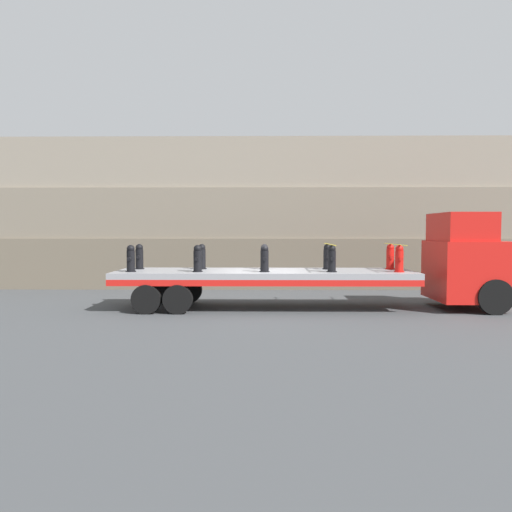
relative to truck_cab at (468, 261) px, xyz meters
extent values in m
plane|color=#3F4244|center=(-6.83, 0.00, -1.59)|extent=(120.00, 120.00, 0.00)
cube|color=#665B4C|center=(-6.83, 6.64, -0.46)|extent=(60.00, 3.00, 2.26)
cube|color=#756B5B|center=(-6.83, 6.79, 1.80)|extent=(60.00, 3.00, 2.26)
cube|color=gray|center=(-6.83, 6.94, 4.06)|extent=(60.00, 3.00, 2.26)
cube|color=red|center=(-0.05, 0.00, -0.30)|extent=(2.25, 2.54, 1.97)
cube|color=red|center=(-0.27, 0.00, 1.15)|extent=(1.57, 2.33, 0.93)
cube|color=black|center=(0.57, 0.00, 0.09)|extent=(0.90, 2.23, 1.10)
cylinder|color=black|center=(0.34, -1.20, -1.04)|extent=(1.11, 0.28, 1.11)
cylinder|color=black|center=(0.34, 1.20, -1.04)|extent=(1.11, 0.28, 1.11)
cube|color=gray|center=(-6.83, 0.00, -0.41)|extent=(9.93, 2.59, 0.19)
cube|color=red|center=(-6.83, -1.26, -0.61)|extent=(9.93, 0.08, 0.20)
cube|color=red|center=(-6.83, 1.26, -0.61)|extent=(9.93, 0.08, 0.20)
cylinder|color=black|center=(-9.56, -1.19, -1.13)|extent=(0.93, 0.30, 0.93)
cylinder|color=black|center=(-9.56, 1.19, -1.13)|extent=(0.93, 0.30, 0.93)
cylinder|color=black|center=(-10.56, -1.19, -1.13)|extent=(0.93, 0.30, 0.93)
cylinder|color=black|center=(-10.56, 1.19, -1.13)|extent=(0.93, 0.30, 0.93)
cylinder|color=black|center=(-11.20, -0.57, -0.30)|extent=(0.33, 0.33, 0.03)
cylinder|color=black|center=(-11.20, -0.57, 0.03)|extent=(0.27, 0.27, 0.70)
sphere|color=black|center=(-11.20, -0.57, 0.44)|extent=(0.25, 0.25, 0.25)
cylinder|color=black|center=(-11.20, -0.77, 0.11)|extent=(0.12, 0.13, 0.12)
cylinder|color=black|center=(-11.20, -0.37, 0.11)|extent=(0.12, 0.13, 0.12)
cylinder|color=black|center=(-11.20, 0.57, -0.30)|extent=(0.33, 0.33, 0.03)
cylinder|color=black|center=(-11.20, 0.57, 0.03)|extent=(0.27, 0.27, 0.70)
sphere|color=black|center=(-11.20, 0.57, 0.44)|extent=(0.25, 0.25, 0.25)
cylinder|color=black|center=(-11.20, 0.37, 0.11)|extent=(0.12, 0.13, 0.12)
cylinder|color=black|center=(-11.20, 0.77, 0.11)|extent=(0.12, 0.13, 0.12)
cylinder|color=black|center=(-9.02, -0.57, -0.30)|extent=(0.33, 0.33, 0.03)
cylinder|color=black|center=(-9.02, -0.57, 0.03)|extent=(0.27, 0.27, 0.70)
sphere|color=black|center=(-9.02, -0.57, 0.44)|extent=(0.25, 0.25, 0.25)
cylinder|color=black|center=(-9.02, -0.77, 0.11)|extent=(0.12, 0.13, 0.12)
cylinder|color=black|center=(-9.02, -0.37, 0.11)|extent=(0.12, 0.13, 0.12)
cylinder|color=black|center=(-9.02, 0.57, -0.30)|extent=(0.33, 0.33, 0.03)
cylinder|color=black|center=(-9.02, 0.57, 0.03)|extent=(0.27, 0.27, 0.70)
sphere|color=black|center=(-9.02, 0.57, 0.44)|extent=(0.25, 0.25, 0.25)
cylinder|color=black|center=(-9.02, 0.37, 0.11)|extent=(0.12, 0.13, 0.12)
cylinder|color=black|center=(-9.02, 0.77, 0.11)|extent=(0.12, 0.13, 0.12)
cylinder|color=black|center=(-6.83, -0.57, -0.30)|extent=(0.33, 0.33, 0.03)
cylinder|color=black|center=(-6.83, -0.57, 0.03)|extent=(0.27, 0.27, 0.70)
sphere|color=black|center=(-6.83, -0.57, 0.44)|extent=(0.25, 0.25, 0.25)
cylinder|color=black|center=(-6.83, -0.77, 0.11)|extent=(0.12, 0.13, 0.12)
cylinder|color=black|center=(-6.83, -0.37, 0.11)|extent=(0.12, 0.13, 0.12)
cylinder|color=black|center=(-6.83, 0.57, -0.30)|extent=(0.33, 0.33, 0.03)
cylinder|color=black|center=(-6.83, 0.57, 0.03)|extent=(0.27, 0.27, 0.70)
sphere|color=black|center=(-6.83, 0.57, 0.44)|extent=(0.25, 0.25, 0.25)
cylinder|color=black|center=(-6.83, 0.37, 0.11)|extent=(0.12, 0.13, 0.12)
cylinder|color=black|center=(-6.83, 0.77, 0.11)|extent=(0.12, 0.13, 0.12)
cylinder|color=black|center=(-4.65, -0.57, -0.30)|extent=(0.33, 0.33, 0.03)
cylinder|color=black|center=(-4.65, -0.57, 0.03)|extent=(0.27, 0.27, 0.70)
sphere|color=black|center=(-4.65, -0.57, 0.44)|extent=(0.25, 0.25, 0.25)
cylinder|color=black|center=(-4.65, -0.77, 0.11)|extent=(0.12, 0.13, 0.12)
cylinder|color=black|center=(-4.65, -0.37, 0.11)|extent=(0.12, 0.13, 0.12)
cylinder|color=black|center=(-4.65, 0.57, -0.30)|extent=(0.33, 0.33, 0.03)
cylinder|color=black|center=(-4.65, 0.57, 0.03)|extent=(0.27, 0.27, 0.70)
sphere|color=black|center=(-4.65, 0.57, 0.44)|extent=(0.25, 0.25, 0.25)
cylinder|color=black|center=(-4.65, 0.37, 0.11)|extent=(0.12, 0.13, 0.12)
cylinder|color=black|center=(-4.65, 0.77, 0.11)|extent=(0.12, 0.13, 0.12)
cylinder|color=red|center=(-2.47, -0.57, -0.30)|extent=(0.33, 0.33, 0.03)
cylinder|color=red|center=(-2.47, -0.57, 0.03)|extent=(0.27, 0.27, 0.70)
sphere|color=red|center=(-2.47, -0.57, 0.44)|extent=(0.25, 0.25, 0.25)
cylinder|color=red|center=(-2.47, -0.77, 0.11)|extent=(0.12, 0.13, 0.12)
cylinder|color=red|center=(-2.47, -0.37, 0.11)|extent=(0.12, 0.13, 0.12)
cylinder|color=red|center=(-2.47, 0.57, -0.30)|extent=(0.33, 0.33, 0.03)
cylinder|color=red|center=(-2.47, 0.57, 0.03)|extent=(0.27, 0.27, 0.70)
sphere|color=red|center=(-2.47, 0.57, 0.44)|extent=(0.25, 0.25, 0.25)
cylinder|color=red|center=(-2.47, 0.37, 0.11)|extent=(0.12, 0.13, 0.12)
cylinder|color=red|center=(-2.47, 0.77, 0.11)|extent=(0.12, 0.13, 0.12)
cube|color=yellow|center=(-4.65, 0.00, 0.57)|extent=(0.05, 2.79, 0.01)
cube|color=yellow|center=(-2.47, 0.00, 0.57)|extent=(0.05, 2.79, 0.01)
camera|label=1|loc=(-6.89, -16.74, 1.04)|focal=35.00mm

